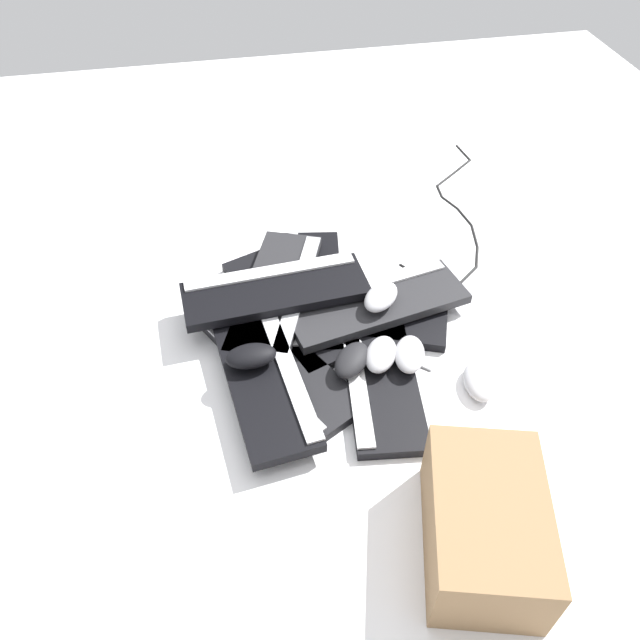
# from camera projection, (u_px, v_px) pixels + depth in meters

# --- Properties ---
(ground_plane) EXTENTS (3.20, 3.20, 0.00)m
(ground_plane) POSITION_uv_depth(u_px,v_px,m) (299.00, 327.00, 1.50)
(ground_plane) COLOR white
(keyboard_0) EXTENTS (0.46, 0.30, 0.03)m
(keyboard_0) POSITION_uv_depth(u_px,v_px,m) (355.00, 313.00, 1.52)
(keyboard_0) COLOR black
(keyboard_0) RESTS_ON ground
(keyboard_1) EXTENTS (0.22, 0.46, 0.03)m
(keyboard_1) POSITION_uv_depth(u_px,v_px,m) (311.00, 289.00, 1.58)
(keyboard_1) COLOR black
(keyboard_1) RESTS_ON ground
(keyboard_2) EXTENTS (0.30, 0.46, 0.03)m
(keyboard_2) POSITION_uv_depth(u_px,v_px,m) (290.00, 305.00, 1.54)
(keyboard_2) COLOR black
(keyboard_2) RESTS_ON ground
(keyboard_3) EXTENTS (0.34, 0.46, 0.03)m
(keyboard_3) POSITION_uv_depth(u_px,v_px,m) (279.00, 364.00, 1.40)
(keyboard_3) COLOR black
(keyboard_3) RESTS_ON ground
(keyboard_4) EXTENTS (0.20, 0.46, 0.03)m
(keyboard_4) POSITION_uv_depth(u_px,v_px,m) (379.00, 371.00, 1.39)
(keyboard_4) COLOR black
(keyboard_4) RESTS_ON ground
(keyboard_5) EXTENTS (0.30, 0.46, 0.03)m
(keyboard_5) POSITION_uv_depth(u_px,v_px,m) (277.00, 292.00, 1.53)
(keyboard_5) COLOR #232326
(keyboard_5) RESTS_ON keyboard_2
(keyboard_6) EXTENTS (0.20, 0.45, 0.03)m
(keyboard_6) POSITION_uv_depth(u_px,v_px,m) (263.00, 374.00, 1.35)
(keyboard_6) COLOR black
(keyboard_6) RESTS_ON keyboard_3
(keyboard_7) EXTENTS (0.46, 0.24, 0.03)m
(keyboard_7) POSITION_uv_depth(u_px,v_px,m) (376.00, 303.00, 1.50)
(keyboard_7) COLOR #232326
(keyboard_7) RESTS_ON keyboard_0
(keyboard_8) EXTENTS (0.45, 0.18, 0.03)m
(keyboard_8) POSITION_uv_depth(u_px,v_px,m) (275.00, 290.00, 1.49)
(keyboard_8) COLOR black
(keyboard_8) RESTS_ON keyboard_5
(mouse_0) EXTENTS (0.11, 0.13, 0.04)m
(mouse_0) POSITION_uv_depth(u_px,v_px,m) (381.00, 354.00, 1.38)
(mouse_0) COLOR #B7B7BC
(mouse_0) RESTS_ON keyboard_4
(mouse_1) EXTENTS (0.11, 0.07, 0.04)m
(mouse_1) POSITION_uv_depth(u_px,v_px,m) (251.00, 356.00, 1.33)
(mouse_1) COLOR black
(mouse_1) RESTS_ON keyboard_6
(mouse_2) EXTENTS (0.12, 0.12, 0.04)m
(mouse_2) POSITION_uv_depth(u_px,v_px,m) (316.00, 275.00, 1.57)
(mouse_2) COLOR silver
(mouse_2) RESTS_ON keyboard_1
(mouse_3) EXTENTS (0.12, 0.13, 0.04)m
(mouse_3) POSITION_uv_depth(u_px,v_px,m) (352.00, 360.00, 1.37)
(mouse_3) COLOR black
(mouse_3) RESTS_ON keyboard_4
(mouse_4) EXTENTS (0.08, 0.12, 0.04)m
(mouse_4) POSITION_uv_depth(u_px,v_px,m) (479.00, 381.00, 1.36)
(mouse_4) COLOR #B7B7BC
(mouse_4) RESTS_ON ground
(mouse_5) EXTENTS (0.10, 0.13, 0.04)m
(mouse_5) POSITION_uv_depth(u_px,v_px,m) (410.00, 354.00, 1.38)
(mouse_5) COLOR #B7B7BC
(mouse_5) RESTS_ON keyboard_4
(mouse_6) EXTENTS (0.12, 0.13, 0.04)m
(mouse_6) POSITION_uv_depth(u_px,v_px,m) (381.00, 297.00, 1.46)
(mouse_6) COLOR #B7B7BC
(mouse_6) RESTS_ON keyboard_7
(cable_0) EXTENTS (0.45, 0.21, 0.01)m
(cable_0) POSITION_uv_depth(u_px,v_px,m) (325.00, 353.00, 1.44)
(cable_0) COLOR #59595B
(cable_0) RESTS_ON ground
(cable_1) EXTENTS (0.38, 0.68, 0.01)m
(cable_1) POSITION_uv_depth(u_px,v_px,m) (455.00, 217.00, 1.81)
(cable_1) COLOR black
(cable_1) RESTS_ON ground
(cardboard_box) EXTENTS (0.26, 0.34, 0.15)m
(cardboard_box) POSITION_uv_depth(u_px,v_px,m) (485.00, 525.00, 1.06)
(cardboard_box) COLOR olive
(cardboard_box) RESTS_ON ground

